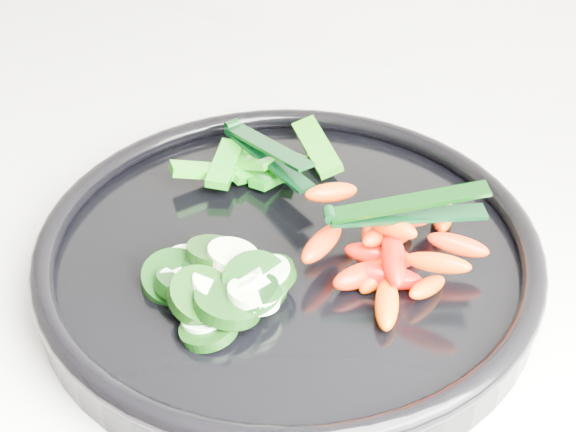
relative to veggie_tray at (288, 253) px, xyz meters
The scene contains 6 objects.
veggie_tray is the anchor object (origin of this frame).
cucumber_pile 0.07m from the veggie_tray, 104.01° to the right, with size 0.12×0.12×0.04m.
carrot_pile 0.08m from the veggie_tray, 15.74° to the left, with size 0.14×0.16×0.05m.
pepper_pile 0.10m from the veggie_tray, 137.12° to the left, with size 0.12×0.14×0.04m.
tong_carrot 0.10m from the veggie_tray, 19.81° to the left, with size 0.10×0.08×0.02m.
tong_pepper 0.10m from the veggie_tray, 133.32° to the left, with size 0.11×0.06×0.02m.
Camera 1 is at (0.94, 1.27, 1.34)m, focal length 50.00 mm.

